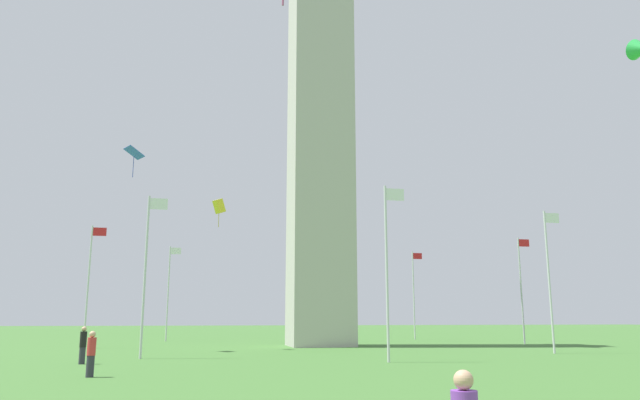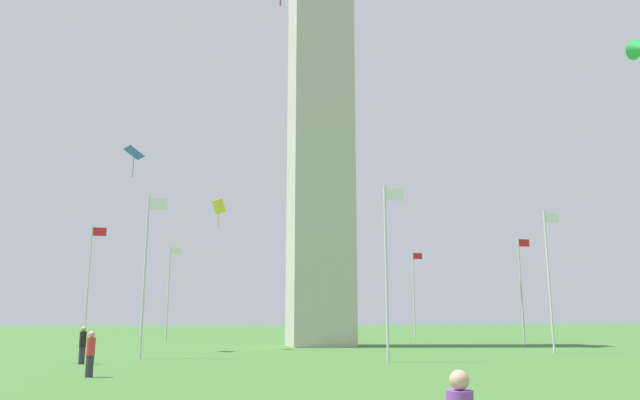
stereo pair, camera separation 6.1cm
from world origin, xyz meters
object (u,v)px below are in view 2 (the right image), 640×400
at_px(flagpole_w, 387,264).
at_px(flagpole_nw, 549,274).
at_px(flagpole_se, 169,289).
at_px(person_black_shirt, 83,345).
at_px(kite_blue_diamond, 134,153).
at_px(flagpole_sw, 146,268).
at_px(flagpole_ne, 414,291).
at_px(flagpole_e, 289,292).
at_px(kite_yellow_box, 219,206).
at_px(obelisk_monument, 320,80).
at_px(person_red_shirt, 90,354).
at_px(flagpole_n, 522,285).
at_px(flagpole_s, 89,280).

bearing_deg(flagpole_w, flagpole_nw, 22.50).
distance_m(flagpole_se, person_black_shirt, 28.96).
relative_size(flagpole_se, kite_blue_diamond, 4.29).
distance_m(flagpole_sw, person_black_shirt, 5.87).
distance_m(flagpole_ne, flagpole_e, 13.59).
bearing_deg(flagpole_se, kite_blue_diamond, -96.23).
distance_m(flagpole_sw, kite_yellow_box, 11.06).
relative_size(obelisk_monument, person_red_shirt, 26.24).
xyz_separation_m(kite_yellow_box, kite_blue_diamond, (-6.09, -1.37, 3.33)).
xyz_separation_m(flagpole_nw, kite_yellow_box, (-20.96, 8.77, 5.32)).
relative_size(flagpole_n, kite_blue_diamond, 4.29).
height_order(flagpole_se, person_black_shirt, flagpole_se).
bearing_deg(person_red_shirt, person_black_shirt, 27.08).
bearing_deg(flagpole_sw, flagpole_e, 67.50).
distance_m(flagpole_nw, person_red_shirt, 28.31).
xyz_separation_m(flagpole_se, kite_blue_diamond, (-1.93, -17.71, 8.65)).
xyz_separation_m(flagpole_n, flagpole_nw, (-5.20, -12.56, 0.00)).
height_order(flagpole_s, person_black_shirt, flagpole_s).
bearing_deg(obelisk_monument, flagpole_e, 89.83).
bearing_deg(flagpole_ne, flagpole_w, -112.50).
xyz_separation_m(flagpole_s, kite_blue_diamond, (3.27, -5.15, 8.65)).
distance_m(flagpole_n, person_black_shirt, 36.70).
bearing_deg(person_black_shirt, obelisk_monument, 25.08).
bearing_deg(flagpole_s, person_black_shirt, -80.29).
bearing_deg(person_red_shirt, flagpole_e, -3.88).
relative_size(flagpole_s, flagpole_sw, 1.00).
bearing_deg(flagpole_sw, person_red_shirt, -95.15).
xyz_separation_m(flagpole_se, person_black_shirt, (-2.46, -28.56, -4.07)).
bearing_deg(kite_blue_diamond, person_black_shirt, -92.80).
xyz_separation_m(flagpole_n, flagpole_s, (-35.51, 0.00, 0.00)).
relative_size(flagpole_w, person_red_shirt, 5.33).
bearing_deg(kite_yellow_box, person_black_shirt, -118.44).
xyz_separation_m(flagpole_s, person_black_shirt, (2.74, -16.01, -4.07)).
relative_size(flagpole_se, flagpole_s, 1.00).
height_order(kite_yellow_box, kite_blue_diamond, kite_blue_diamond).
relative_size(flagpole_sw, kite_yellow_box, 4.27).
bearing_deg(flagpole_sw, kite_yellow_box, 64.65).
height_order(flagpole_n, person_red_shirt, flagpole_n).
relative_size(person_red_shirt, kite_blue_diamond, 0.80).
xyz_separation_m(flagpole_ne, kite_yellow_box, (-20.96, -16.35, 5.32)).
distance_m(flagpole_s, person_black_shirt, 16.74).
distance_m(flagpole_ne, person_black_shirt, 39.91).
bearing_deg(flagpole_sw, flagpole_nw, -0.00).
distance_m(flagpole_s, flagpole_nw, 32.81).
bearing_deg(kite_blue_diamond, flagpole_nw, -15.31).
bearing_deg(flagpole_e, flagpole_nw, -67.50).
height_order(flagpole_ne, flagpole_sw, same).
bearing_deg(person_red_shirt, flagpole_nw, -53.92).
xyz_separation_m(person_red_shirt, kite_yellow_box, (5.08, 19.08, 9.42)).
height_order(flagpole_n, flagpole_se, same).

